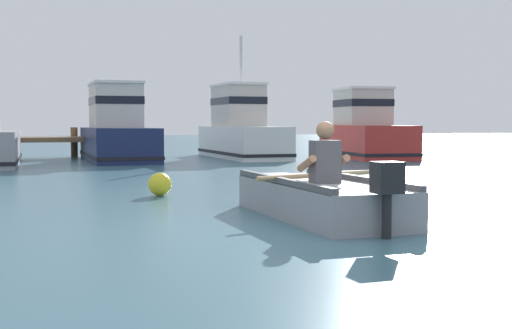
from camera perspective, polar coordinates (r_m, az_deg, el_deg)
ground_plane at (r=7.60m, az=7.87°, el=-5.47°), size 120.00×120.00×0.00m
rowboat_with_person at (r=8.73m, az=5.03°, el=-2.65°), size 1.94×3.71×1.19m
moored_boat_navy at (r=22.43m, az=-11.23°, el=2.65°), size 2.10×5.49×2.46m
moored_boat_white at (r=23.82m, az=-1.24°, el=2.81°), size 1.92×5.65×4.11m
moored_boat_red at (r=23.86m, az=8.90°, el=2.66°), size 2.51×4.70×2.37m
mooring_buoy at (r=11.33m, az=-7.84°, el=-1.60°), size 0.38×0.38×0.38m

